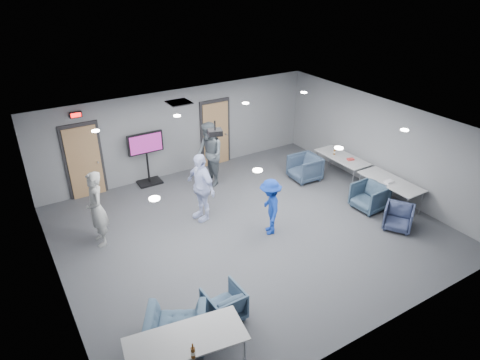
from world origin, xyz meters
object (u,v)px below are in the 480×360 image
table_front_left (186,340)px  bottle_front (193,352)px  person_b (209,154)px  tv_stand (147,155)px  bottle_right (334,152)px  projector (215,132)px  chair_right_c (398,217)px  chair_front_b (176,330)px  chair_front_a (224,304)px  table_right_b (391,182)px  person_a (97,209)px  chair_right_a (305,168)px  chair_right_b (369,197)px  table_right_a (342,158)px  person_c (201,187)px  person_d (270,207)px

table_front_left → bottle_front: (-0.06, -0.39, 0.15)m
person_b → tv_stand: size_ratio=1.19×
bottle_right → tv_stand: (-5.14, 2.54, 0.11)m
projector → chair_right_c: bearing=-19.8°
chair_right_c → chair_front_b: size_ratio=0.67×
person_b → chair_right_c: 5.54m
chair_right_c → chair_front_a: chair_front_a is taller
table_right_b → bottle_front: bearing=108.8°
person_a → person_b: 3.91m
chair_right_a → chair_right_b: 2.34m
projector → bottle_right: bearing=21.6°
chair_right_b → person_a: bearing=-110.8°
chair_right_b → table_right_b: size_ratio=0.45×
chair_front_a → table_front_left: bearing=32.6°
chair_right_b → table_front_left: size_ratio=0.40×
chair_front_a → chair_front_b: 1.05m
bottle_front → table_right_a: bearing=31.2°
person_a → person_b: person_b is taller
chair_right_c → chair_front_a: size_ratio=0.98×
tv_stand → bottle_right: bearing=-26.3°
person_c → chair_right_c: bearing=43.7°
bottle_right → chair_right_a: bearing=163.8°
chair_right_a → tv_stand: tv_stand is taller
chair_right_a → person_d: bearing=-51.7°
person_a → chair_right_c: 7.42m
chair_right_b → table_right_b: bearing=78.3°
bottle_front → tv_stand: bearing=74.8°
chair_right_a → chair_front_b: size_ratio=0.82×
bottle_front → tv_stand: 7.39m
person_c → bottle_right: (4.66, 0.07, -0.10)m
person_b → chair_right_a: size_ratio=2.28×
tv_stand → projector: (0.85, -2.78, 1.48)m
bottle_front → bottle_right: bearing=33.0°
person_c → table_right_a: person_c is taller
projector → chair_front_a: bearing=-98.3°
person_b → bottle_right: size_ratio=7.87×
table_right_a → bottle_right: bearing=23.0°
person_b → chair_front_b: size_ratio=1.87×
person_b → bottle_front: person_b is taller
bottle_front → tv_stand: (1.94, 7.14, 0.09)m
chair_right_a → chair_front_a: chair_right_a is taller
projector → tv_stand: bearing=125.5°
table_right_b → chair_right_a: bearing=23.1°
bottle_front → projector: 5.41m
table_right_b → projector: size_ratio=4.36×
person_d → table_right_b: 3.67m
bottle_right → chair_right_c: bearing=-101.5°
chair_right_a → tv_stand: bearing=-115.1°
person_c → bottle_right: person_c is taller
chair_front_a → tv_stand: size_ratio=0.43×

